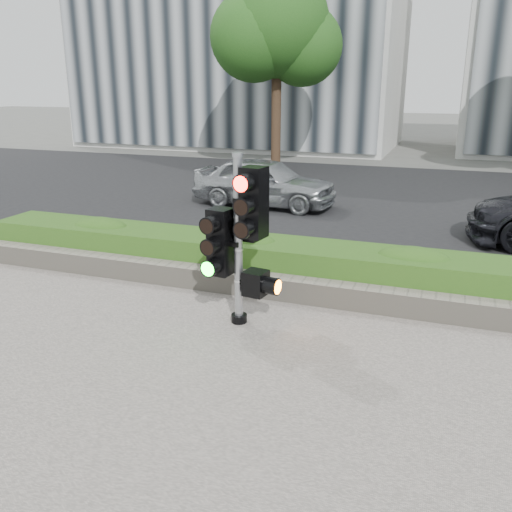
{
  "coord_description": "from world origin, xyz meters",
  "views": [
    {
      "loc": [
        1.89,
        -5.46,
        3.15
      ],
      "look_at": [
        -0.29,
        0.6,
        1.1
      ],
      "focal_mm": 38.0,
      "sensor_mm": 36.0,
      "label": 1
    }
  ],
  "objects": [
    {
      "name": "road",
      "position": [
        0.0,
        10.0,
        0.01
      ],
      "size": [
        60.0,
        13.0,
        0.02
      ],
      "primitive_type": "cube",
      "color": "black",
      "rests_on": "ground"
    },
    {
      "name": "tree_left",
      "position": [
        -4.52,
        14.56,
        5.04
      ],
      "size": [
        4.61,
        4.03,
        7.34
      ],
      "color": "black",
      "rests_on": "ground"
    },
    {
      "name": "ground",
      "position": [
        0.0,
        0.0,
        0.0
      ],
      "size": [
        120.0,
        120.0,
        0.0
      ],
      "primitive_type": "plane",
      "color": "#51514C",
      "rests_on": "ground"
    },
    {
      "name": "hedge",
      "position": [
        0.0,
        2.55,
        0.37
      ],
      "size": [
        12.0,
        1.0,
        0.68
      ],
      "primitive_type": "cube",
      "color": "#598C2B",
      "rests_on": "sidewalk"
    },
    {
      "name": "sidewalk",
      "position": [
        0.0,
        -2.5,
        0.01
      ],
      "size": [
        16.0,
        11.0,
        0.03
      ],
      "primitive_type": "cube",
      "color": "#9E9389",
      "rests_on": "ground"
    },
    {
      "name": "traffic_signal",
      "position": [
        -0.6,
        0.9,
        1.3
      ],
      "size": [
        0.82,
        0.64,
        2.3
      ],
      "rotation": [
        0.0,
        0.0,
        -0.16
      ],
      "color": "black",
      "rests_on": "sidewalk"
    },
    {
      "name": "stone_wall",
      "position": [
        0.0,
        1.9,
        0.2
      ],
      "size": [
        12.0,
        0.32,
        0.34
      ],
      "primitive_type": "cube",
      "color": "gray",
      "rests_on": "sidewalk"
    },
    {
      "name": "car_silver",
      "position": [
        -2.74,
        8.05,
        0.67
      ],
      "size": [
        3.9,
        1.79,
        1.3
      ],
      "primitive_type": "imported",
      "rotation": [
        0.0,
        0.0,
        1.5
      ],
      "color": "#9FA2A6",
      "rests_on": "road"
    },
    {
      "name": "curb",
      "position": [
        0.0,
        3.15,
        0.06
      ],
      "size": [
        60.0,
        0.25,
        0.12
      ],
      "primitive_type": "cube",
      "color": "gray",
      "rests_on": "ground"
    }
  ]
}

